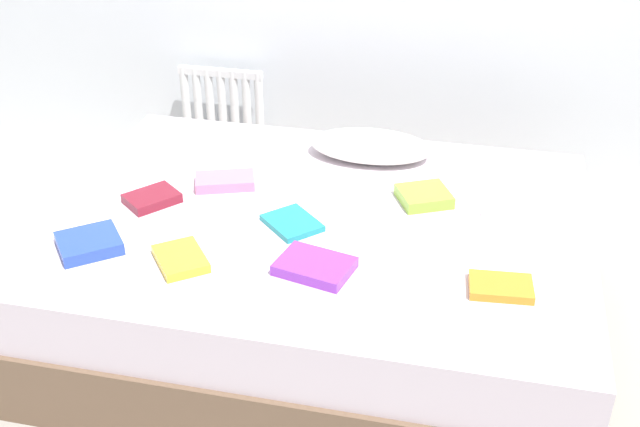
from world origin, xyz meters
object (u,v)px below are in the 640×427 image
at_px(textbook_lime, 424,196).
at_px(textbook_orange, 501,287).
at_px(pillow, 371,146).
at_px(textbook_yellow, 181,259).
at_px(textbook_purple, 315,266).
at_px(textbook_white, 518,214).
at_px(radiator, 223,110).
at_px(textbook_pink, 225,181).
at_px(textbook_teal, 292,223).
at_px(bed, 317,272).
at_px(textbook_blue, 89,243).
at_px(textbook_maroon, 152,198).

distance_m(textbook_lime, textbook_orange, 0.60).
relative_size(pillow, textbook_yellow, 2.56).
bearing_deg(textbook_purple, textbook_white, 51.00).
bearing_deg(textbook_purple, textbook_lime, 74.27).
relative_size(radiator, textbook_pink, 2.00).
relative_size(textbook_purple, textbook_teal, 1.20).
bearing_deg(textbook_teal, textbook_purple, -16.97).
distance_m(bed, textbook_lime, 0.50).
bearing_deg(textbook_blue, pillow, 9.33).
relative_size(pillow, textbook_maroon, 2.73).
height_order(textbook_pink, textbook_teal, textbook_pink).
bearing_deg(textbook_yellow, textbook_white, 79.37).
bearing_deg(textbook_maroon, bed, -46.85).
bearing_deg(textbook_orange, textbook_blue, 177.67).
xyz_separation_m(textbook_orange, textbook_blue, (-1.37, -0.06, 0.01)).
distance_m(radiator, textbook_purple, 1.78).
bearing_deg(textbook_teal, textbook_yellow, -89.83).
height_order(textbook_lime, textbook_purple, textbook_lime).
xyz_separation_m(textbook_lime, textbook_purple, (-0.30, -0.54, -0.00)).
xyz_separation_m(textbook_purple, textbook_maroon, (-0.70, 0.30, -0.00)).
bearing_deg(textbook_pink, pillow, 16.56).
relative_size(textbook_teal, textbook_maroon, 1.06).
bearing_deg(textbook_lime, textbook_orange, -86.43).
distance_m(textbook_purple, textbook_blue, 0.78).
bearing_deg(textbook_white, textbook_purple, -117.36).
height_order(textbook_lime, textbook_white, textbook_lime).
relative_size(textbook_white, textbook_orange, 1.10).
bearing_deg(radiator, textbook_blue, -87.21).
bearing_deg(bed, pillow, 78.14).
bearing_deg(textbook_purple, pillow, 100.60).
relative_size(textbook_lime, textbook_teal, 0.92).
height_order(textbook_white, textbook_teal, same).
distance_m(textbook_orange, textbook_teal, 0.78).
bearing_deg(textbook_lime, textbook_teal, -173.94).
relative_size(pillow, textbook_lime, 2.79).
distance_m(textbook_white, textbook_orange, 0.48).
distance_m(bed, radiator, 1.44).
height_order(radiator, textbook_white, radiator).
xyz_separation_m(radiator, pillow, (0.89, -0.68, 0.20)).
bearing_deg(bed, textbook_yellow, -132.81).
distance_m(bed, textbook_purple, 0.45).
xyz_separation_m(bed, textbook_pink, (-0.40, 0.14, 0.27)).
bearing_deg(textbook_maroon, textbook_purple, -74.40).
relative_size(textbook_pink, textbook_yellow, 1.14).
height_order(textbook_yellow, textbook_white, textbook_yellow).
xyz_separation_m(radiator, textbook_yellow, (0.41, -1.60, 0.17)).
xyz_separation_m(textbook_lime, textbook_teal, (-0.44, -0.28, -0.01)).
height_order(radiator, textbook_blue, radiator).
height_order(radiator, textbook_lime, radiator).
relative_size(textbook_orange, textbook_maroon, 1.06).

